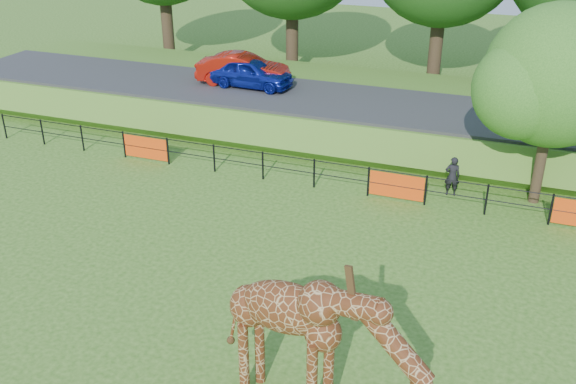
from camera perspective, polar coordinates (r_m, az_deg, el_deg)
name	(u,v)px	position (r m, az deg, el deg)	size (l,w,h in m)	color
ground	(216,312)	(16.95, -6.43, -10.57)	(90.00, 90.00, 0.00)	#326018
giraffe	(328,356)	(12.82, 3.54, -14.39)	(4.91, 0.90, 3.51)	#592912
perimeter_fence	(314,173)	(23.07, 2.34, 1.66)	(28.07, 0.10, 1.10)	black
embankment	(366,108)	(29.78, 6.95, 7.41)	(40.00, 9.00, 1.30)	#326018
road	(358,103)	(28.17, 6.26, 7.88)	(40.00, 5.00, 0.12)	#2D2D30
car_blue	(251,73)	(29.94, -3.30, 10.53)	(1.57, 3.91, 1.33)	#1425AA
car_red	(243,69)	(30.44, -4.01, 10.85)	(1.50, 4.29, 1.41)	red
visitor	(452,176)	(23.15, 14.40, 1.38)	(0.53, 0.35, 1.45)	black
tree_east	(559,81)	(22.42, 22.93, 9.05)	(5.40, 4.71, 6.76)	#302116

